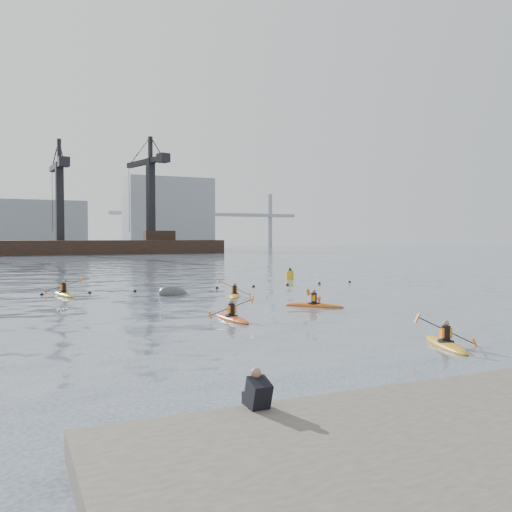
# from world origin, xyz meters

# --- Properties ---
(ground) EXTENTS (400.00, 400.00, 0.00)m
(ground) POSITION_xyz_m (0.00, 0.00, 0.00)
(ground) COLOR #323948
(ground) RESTS_ON ground
(float_line) EXTENTS (33.24, 0.73, 0.24)m
(float_line) POSITION_xyz_m (-0.50, 22.53, 0.03)
(float_line) COLOR black
(float_line) RESTS_ON ground
(barge_pier) EXTENTS (72.00, 19.30, 29.50)m
(barge_pier) POSITION_xyz_m (-0.22, 110.00, 1.89)
(barge_pier) COLOR black
(barge_pier) RESTS_ON ground
(skyline) EXTENTS (141.00, 28.00, 22.00)m
(skyline) POSITION_xyz_m (2.23, 150.27, 9.25)
(skyline) COLOR gray
(skyline) RESTS_ON ground
(kayaker_0) EXTENTS (2.28, 3.37, 1.17)m
(kayaker_0) POSITION_xyz_m (-0.61, 7.81, 0.10)
(kayaker_0) COLOR #C24312
(kayaker_0) RESTS_ON ground
(kayaker_1) EXTENTS (2.15, 3.24, 1.28)m
(kayaker_1) POSITION_xyz_m (3.92, -0.87, 0.10)
(kayaker_1) COLOR #C38516
(kayaker_1) RESTS_ON ground
(kayaker_3) EXTENTS (2.02, 3.07, 1.23)m
(kayaker_3) POSITION_xyz_m (3.21, 16.81, 0.09)
(kayaker_3) COLOR orange
(kayaker_3) RESTS_ON ground
(kayaker_4) EXTENTS (2.77, 2.89, 1.19)m
(kayaker_4) POSITION_xyz_m (5.23, 10.31, 0.10)
(kayaker_4) COLOR #C14E12
(kayaker_4) RESTS_ON ground
(kayaker_5) EXTENTS (2.41, 3.63, 1.23)m
(kayaker_5) POSITION_xyz_m (-6.70, 22.00, 0.11)
(kayaker_5) COLOR gold
(kayaker_5) RESTS_ON ground
(mooring_buoy) EXTENTS (2.92, 2.43, 1.65)m
(mooring_buoy) POSITION_xyz_m (-0.06, 19.46, 0.00)
(mooring_buoy) COLOR #3F4144
(mooring_buoy) RESTS_ON ground
(nav_buoy) EXTENTS (0.69, 0.69, 1.26)m
(nav_buoy) POSITION_xyz_m (13.18, 28.10, 0.38)
(nav_buoy) COLOR gold
(nav_buoy) RESTS_ON ground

